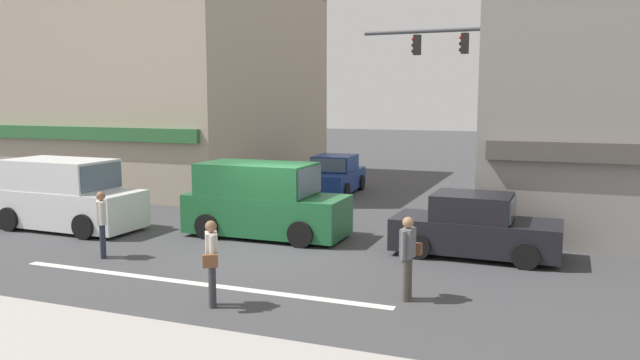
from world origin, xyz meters
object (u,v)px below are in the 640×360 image
(pedestrian_far_side, at_px, (102,220))
(street_tree, at_px, (541,102))
(pedestrian_foreground_with_bag, at_px, (211,258))
(sedan_approaching_near, at_px, (334,176))
(utility_pole_far_right, at_px, (615,76))
(pedestrian_mid_crossing, at_px, (408,253))
(traffic_light_mast, at_px, (488,90))
(sedan_crossing_leftbound, at_px, (475,228))
(van_parked_curbside, at_px, (66,196))
(utility_pole_near_left, at_px, (135,91))
(van_crossing_center, at_px, (264,202))

(pedestrian_far_side, bearing_deg, street_tree, 41.78)
(pedestrian_foreground_with_bag, bearing_deg, sedan_approaching_near, 100.77)
(utility_pole_far_right, relative_size, pedestrian_mid_crossing, 5.39)
(sedan_approaching_near, relative_size, pedestrian_far_side, 2.52)
(traffic_light_mast, height_order, sedan_crossing_leftbound, traffic_light_mast)
(sedan_crossing_leftbound, height_order, pedestrian_far_side, pedestrian_far_side)
(traffic_light_mast, height_order, pedestrian_foreground_with_bag, traffic_light_mast)
(utility_pole_far_right, relative_size, van_parked_curbside, 1.94)
(traffic_light_mast, relative_size, pedestrian_mid_crossing, 3.71)
(utility_pole_near_left, bearing_deg, pedestrian_foreground_with_bag, -46.52)
(utility_pole_near_left, bearing_deg, sedan_crossing_leftbound, -15.18)
(traffic_light_mast, bearing_deg, pedestrian_mid_crossing, -94.60)
(utility_pole_far_right, bearing_deg, pedestrian_mid_crossing, -111.84)
(pedestrian_foreground_with_bag, bearing_deg, pedestrian_mid_crossing, 27.53)
(street_tree, bearing_deg, pedestrian_mid_crossing, -102.28)
(utility_pole_near_left, height_order, utility_pole_far_right, utility_pole_far_right)
(sedan_crossing_leftbound, relative_size, pedestrian_far_side, 2.47)
(utility_pole_near_left, xyz_separation_m, pedestrian_far_side, (4.33, -7.08, -3.25))
(van_parked_curbside, bearing_deg, pedestrian_mid_crossing, -14.06)
(sedan_crossing_leftbound, distance_m, pedestrian_mid_crossing, 4.08)
(pedestrian_foreground_with_bag, bearing_deg, sedan_crossing_leftbound, 54.29)
(sedan_approaching_near, height_order, van_parked_curbside, van_parked_curbside)
(utility_pole_far_right, xyz_separation_m, sedan_approaching_near, (-10.22, 2.05, -3.94))
(utility_pole_far_right, xyz_separation_m, sedan_crossing_leftbound, (-3.39, -6.37, -3.94))
(van_crossing_center, height_order, sedan_crossing_leftbound, van_crossing_center)
(utility_pole_far_right, height_order, pedestrian_mid_crossing, utility_pole_far_right)
(pedestrian_far_side, bearing_deg, pedestrian_foreground_with_bag, -26.13)
(street_tree, distance_m, sedan_approaching_near, 9.23)
(sedan_approaching_near, relative_size, pedestrian_foreground_with_bag, 2.52)
(van_parked_curbside, height_order, pedestrian_far_side, van_parked_curbside)
(van_crossing_center, relative_size, pedestrian_mid_crossing, 2.77)
(utility_pole_near_left, bearing_deg, street_tree, 6.89)
(van_crossing_center, relative_size, sedan_crossing_leftbound, 1.12)
(utility_pole_far_right, bearing_deg, van_parked_curbside, -153.85)
(pedestrian_foreground_with_bag, relative_size, pedestrian_mid_crossing, 1.00)
(street_tree, bearing_deg, pedestrian_far_side, -138.22)
(utility_pole_near_left, distance_m, van_crossing_center, 8.39)
(utility_pole_near_left, distance_m, utility_pole_far_right, 16.57)
(pedestrian_mid_crossing, distance_m, pedestrian_far_side, 7.84)
(sedan_approaching_near, distance_m, pedestrian_far_side, 12.12)
(street_tree, distance_m, van_parked_curbside, 14.97)
(van_crossing_center, bearing_deg, pedestrian_foreground_with_bag, -72.74)
(van_crossing_center, distance_m, van_parked_curbside, 6.18)
(traffic_light_mast, bearing_deg, street_tree, 53.72)
(sedan_approaching_near, xyz_separation_m, sedan_crossing_leftbound, (6.83, -8.42, 0.00))
(utility_pole_far_right, xyz_separation_m, traffic_light_mast, (-3.57, -3.09, -0.47))
(street_tree, xyz_separation_m, traffic_light_mast, (-1.42, -1.93, 0.35))
(street_tree, distance_m, pedestrian_foreground_with_bag, 12.55)
(van_crossing_center, bearing_deg, utility_pole_near_left, 153.90)
(street_tree, xyz_separation_m, pedestrian_far_side, (-9.83, -8.79, -2.87))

